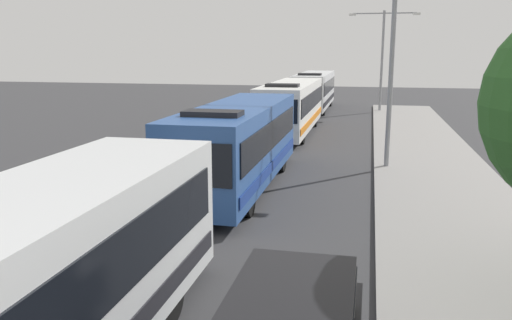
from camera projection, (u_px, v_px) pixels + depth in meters
name	position (u px, v px, depth m)	size (l,w,h in m)	color
bus_lead	(3.00, 308.00, 6.83)	(2.58, 10.62, 3.21)	silver
bus_second_in_line	(239.00, 143.00, 18.87)	(2.58, 10.46, 3.21)	#284C8C
bus_middle	(291.00, 106.00, 31.25)	(2.58, 11.39, 3.21)	silver
bus_fourth_in_line	(314.00, 90.00, 43.47)	(2.58, 11.58, 3.21)	silver
streetlamp_mid	(392.00, 49.00, 21.14)	(5.96, 0.28, 7.90)	gray
streetlamp_far	(383.00, 50.00, 41.33)	(5.45, 0.28, 7.83)	gray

